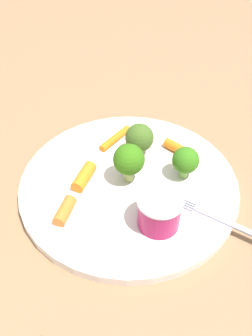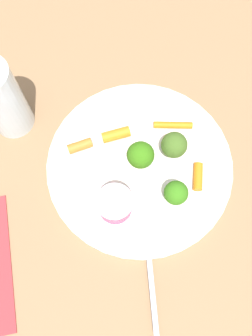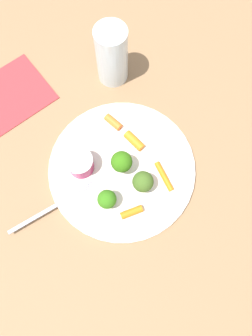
% 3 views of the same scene
% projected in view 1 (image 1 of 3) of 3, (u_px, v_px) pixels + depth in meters
% --- Properties ---
extents(ground_plane, '(2.40, 2.40, 0.00)m').
position_uv_depth(ground_plane, '(129.00, 186.00, 0.43)').
color(ground_plane, '#8E6A48').
extents(plate, '(0.27, 0.27, 0.01)m').
position_uv_depth(plate, '(129.00, 183.00, 0.43)').
color(plate, silver).
rests_on(plate, ground_plane).
extents(sauce_cup, '(0.05, 0.05, 0.04)m').
position_uv_depth(sauce_cup, '(159.00, 212.00, 0.36)').
color(sauce_cup, '#9F164A').
rests_on(sauce_cup, plate).
extents(broccoli_floret_0, '(0.04, 0.04, 0.05)m').
position_uv_depth(broccoli_floret_0, '(129.00, 160.00, 0.40)').
color(broccoli_floret_0, '#97B15D').
rests_on(broccoli_floret_0, plate).
extents(broccoli_floret_1, '(0.04, 0.04, 0.05)m').
position_uv_depth(broccoli_floret_1, '(139.00, 138.00, 0.44)').
color(broccoli_floret_1, '#93BF64').
rests_on(broccoli_floret_1, plate).
extents(broccoli_floret_2, '(0.03, 0.03, 0.04)m').
position_uv_depth(broccoli_floret_2, '(186.00, 161.00, 0.41)').
color(broccoli_floret_2, '#84C158').
rests_on(broccoli_floret_2, plate).
extents(carrot_stick_0, '(0.03, 0.04, 0.01)m').
position_uv_depth(carrot_stick_0, '(65.00, 211.00, 0.38)').
color(carrot_stick_0, orange).
rests_on(carrot_stick_0, plate).
extents(carrot_stick_1, '(0.03, 0.04, 0.02)m').
position_uv_depth(carrot_stick_1, '(84.00, 177.00, 0.42)').
color(carrot_stick_1, orange).
rests_on(carrot_stick_1, plate).
extents(carrot_stick_2, '(0.04, 0.02, 0.01)m').
position_uv_depth(carrot_stick_2, '(178.00, 148.00, 0.46)').
color(carrot_stick_2, orange).
rests_on(carrot_stick_2, plate).
extents(carrot_stick_3, '(0.02, 0.06, 0.01)m').
position_uv_depth(carrot_stick_3, '(115.00, 138.00, 0.48)').
color(carrot_stick_3, orange).
rests_on(carrot_stick_3, plate).
extents(fork, '(0.16, 0.05, 0.00)m').
position_uv_depth(fork, '(239.00, 228.00, 0.37)').
color(fork, '#ABAFC5').
rests_on(fork, plate).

